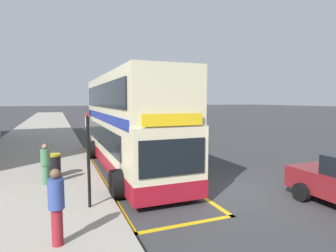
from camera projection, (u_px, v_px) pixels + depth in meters
ground_plane at (99, 123)px, 39.76m from camera, size 260.00×260.00×0.00m
pavement_near at (45, 124)px, 37.16m from camera, size 6.00×76.00×0.14m
double_decker_bus at (128, 126)px, 13.38m from camera, size 3.14×11.18×4.40m
bus_bay_markings at (127, 168)px, 13.54m from camera, size 3.01×13.40×0.01m
bus_stop_sign at (88, 153)px, 8.20m from camera, size 0.09×0.51×2.76m
parked_car_navy_kerbside at (105, 113)px, 53.02m from camera, size 2.09×4.20×1.62m
parked_car_white_distant at (129, 120)px, 34.89m from camera, size 2.09×4.20×1.62m
pedestrian_waiting_near_sign at (56, 204)px, 6.03m from camera, size 0.34×0.34×1.69m
pedestrian_further_back at (45, 163)px, 10.42m from camera, size 0.34×0.34×1.54m
litter_bin at (53, 165)px, 11.48m from camera, size 0.62×0.62×0.96m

